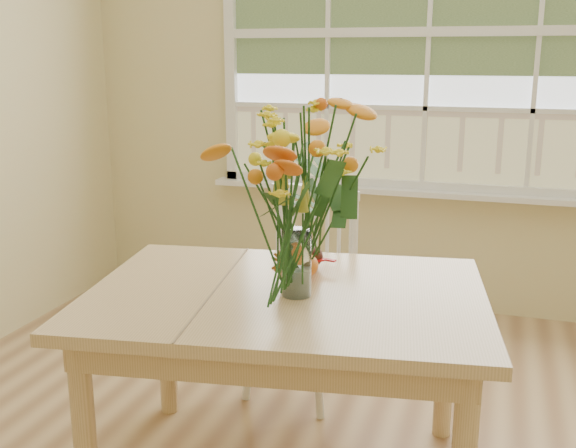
% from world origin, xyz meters
% --- Properties ---
extents(wall_back, '(4.00, 0.02, 2.70)m').
position_xyz_m(wall_back, '(0.00, 2.25, 1.35)').
color(wall_back, beige).
rests_on(wall_back, floor).
extents(window, '(2.42, 0.12, 1.74)m').
position_xyz_m(window, '(0.00, 2.21, 1.53)').
color(window, silver).
rests_on(window, wall_back).
extents(dining_table, '(1.40, 1.09, 0.69)m').
position_xyz_m(dining_table, '(-0.23, 0.44, 0.60)').
color(dining_table, tan).
rests_on(dining_table, floor).
extents(windsor_chair, '(0.46, 0.45, 0.87)m').
position_xyz_m(windsor_chair, '(-0.35, 1.11, 0.49)').
color(windsor_chair, white).
rests_on(windsor_chair, floor).
extents(flower_vase, '(0.45, 0.45, 0.53)m').
position_xyz_m(flower_vase, '(-0.18, 0.42, 1.01)').
color(flower_vase, white).
rests_on(flower_vase, dining_table).
extents(pumpkin, '(0.11, 0.11, 0.08)m').
position_xyz_m(pumpkin, '(-0.21, 0.58, 0.73)').
color(pumpkin, '#D45D18').
rests_on(pumpkin, dining_table).
extents(turkey_figurine, '(0.11, 0.10, 0.12)m').
position_xyz_m(turkey_figurine, '(-0.22, 0.48, 0.73)').
color(turkey_figurine, '#CCB78C').
rests_on(turkey_figurine, dining_table).
extents(dark_gourd, '(0.13, 0.09, 0.08)m').
position_xyz_m(dark_gourd, '(-0.22, 0.70, 0.73)').
color(dark_gourd, '#38160F').
rests_on(dark_gourd, dining_table).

